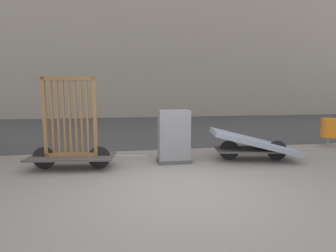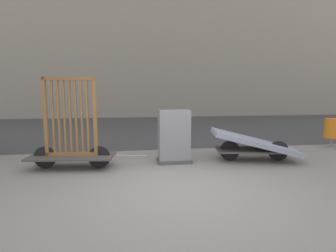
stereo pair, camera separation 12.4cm
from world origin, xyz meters
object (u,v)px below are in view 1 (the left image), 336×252
(bike_cart_with_bedframe, at_px, (71,141))
(trash_bin, at_px, (329,128))
(utility_cabinet, at_px, (174,138))
(bike_cart_with_mattress, at_px, (253,143))

(bike_cart_with_bedframe, xyz_separation_m, trash_bin, (7.20, 1.18, -0.04))
(utility_cabinet, height_order, trash_bin, utility_cabinet)
(bike_cart_with_mattress, bearing_deg, bike_cart_with_bedframe, -169.04)
(bike_cart_with_mattress, xyz_separation_m, trash_bin, (3.08, 1.18, 0.15))
(bike_cart_with_bedframe, relative_size, bike_cart_with_mattress, 0.95)
(utility_cabinet, bearing_deg, trash_bin, 11.92)
(bike_cart_with_bedframe, distance_m, trash_bin, 7.29)
(utility_cabinet, bearing_deg, bike_cart_with_mattress, -3.82)
(bike_cart_with_mattress, bearing_deg, trash_bin, 31.92)
(bike_cart_with_bedframe, relative_size, trash_bin, 2.93)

